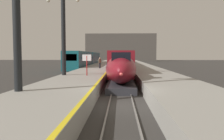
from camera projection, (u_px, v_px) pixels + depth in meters
The scene contains 15 objects.
ground_plane at pixel (121, 106), 13.86m from camera, with size 260.00×260.00×0.00m, color #33302D.
platform_left at pixel (97, 70), 38.66m from camera, with size 4.80×110.00×1.05m, color gray.
platform_right at pixel (145, 70), 38.35m from camera, with size 4.80×110.00×1.05m, color gray.
platform_left_safety_stripe at pixel (110, 67), 38.54m from camera, with size 0.20×107.80×0.01m, color yellow.
rail_main_left at pixel (117, 72), 41.30m from camera, with size 0.08×110.00×0.12m, color slate.
rail_main_right at pixel (125, 72), 41.25m from camera, with size 0.08×110.00×0.12m, color slate.
rail_secondary_left at pixel (73, 72), 41.61m from camera, with size 0.08×110.00×0.12m, color slate.
rail_secondary_right at pixel (81, 72), 41.55m from camera, with size 0.08×110.00×0.12m, color slate.
highspeed_train_main at pixel (121, 60), 54.18m from camera, with size 2.92×76.44×3.60m.
regional_train_adjacent at pixel (87, 59), 53.86m from camera, with size 2.85×36.60×3.80m.
station_column_mid at pixel (63, 24), 23.06m from camera, with size 4.00×0.68×8.55m.
passenger_near_edge at pixel (100, 62), 35.48m from camera, with size 0.41×0.47×1.69m.
rolling_suitcase at pixel (108, 66), 35.42m from camera, with size 0.40×0.22×0.98m.
departure_info_board at pixel (87, 61), 22.90m from camera, with size 0.90×0.10×2.12m.
terminus_back_wall at pixel (121, 47), 115.10m from camera, with size 36.00×2.00×14.00m, color #4C4742.
Camera 1 is at (-0.05, -13.70, 3.12)m, focal length 36.26 mm.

